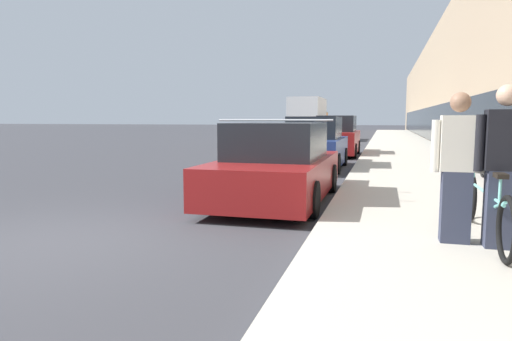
{
  "coord_description": "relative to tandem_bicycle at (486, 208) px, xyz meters",
  "views": [
    {
      "loc": [
        3.93,
        -4.73,
        1.57
      ],
      "look_at": [
        -0.92,
        12.6,
        -0.48
      ],
      "focal_mm": 32.0,
      "sensor_mm": 36.0,
      "label": 1
    }
  ],
  "objects": [
    {
      "name": "person_bystander",
      "position": [
        -0.37,
        -0.23,
        0.49
      ],
      "size": [
        0.58,
        0.23,
        1.72
      ],
      "color": "#33384C",
      "rests_on": "sidewalk_slab"
    },
    {
      "name": "cruiser_bike_middle",
      "position": [
        1.17,
        5.68,
        0.01
      ],
      "size": [
        0.52,
        1.85,
        0.9
      ],
      "color": "black",
      "rests_on": "sidewalk_slab"
    },
    {
      "name": "parked_sedan_far",
      "position": [
        -3.11,
        13.81,
        0.24
      ],
      "size": [
        1.83,
        4.15,
        1.69
      ],
      "color": "maroon",
      "rests_on": "ground"
    },
    {
      "name": "parked_sedan_curbside",
      "position": [
        -3.11,
        2.57,
        0.16
      ],
      "size": [
        1.96,
        4.43,
        1.56
      ],
      "color": "maroon",
      "rests_on": "ground"
    },
    {
      "name": "moving_truck",
      "position": [
        -6.63,
        28.22,
        1.03
      ],
      "size": [
        2.25,
        6.57,
        3.08
      ],
      "color": "orange",
      "rests_on": "ground"
    },
    {
      "name": "storefront_facade",
      "position": [
        6.72,
        27.92,
        3.1
      ],
      "size": [
        10.01,
        70.0,
        7.25
      ],
      "color": "tan",
      "rests_on": "ground"
    },
    {
      "name": "tandem_bicycle",
      "position": [
        0.0,
        0.0,
        0.0
      ],
      "size": [
        0.52,
        2.64,
        0.86
      ],
      "color": "black",
      "rests_on": "sidewalk_slab"
    },
    {
      "name": "person_rider",
      "position": [
        0.09,
        -0.34,
        0.53
      ],
      "size": [
        0.61,
        0.24,
        1.79
      ],
      "color": "#33384C",
      "rests_on": "sidewalk_slab"
    },
    {
      "name": "vintage_roadster_curbside",
      "position": [
        -3.25,
        8.39,
        0.22
      ],
      "size": [
        1.8,
        4.11,
        1.63
      ],
      "color": "navy",
      "rests_on": "ground"
    },
    {
      "name": "ground_plane",
      "position": [
        -5.12,
        -1.08,
        -0.52
      ],
      "size": [
        220.0,
        220.0,
        0.0
      ],
      "primitive_type": "plane",
      "color": "#38383D"
    },
    {
      "name": "sidewalk_slab",
      "position": [
        -0.17,
        19.92,
        -0.44
      ],
      "size": [
        3.72,
        70.0,
        0.15
      ],
      "color": "#BCB5A5",
      "rests_on": "ground"
    }
  ]
}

